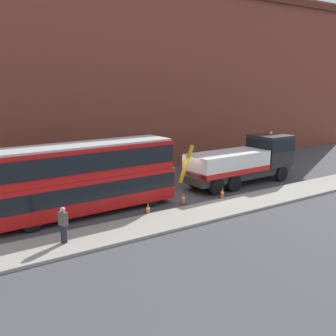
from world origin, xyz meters
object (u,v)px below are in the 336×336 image
(pedestrian_onlooker, at_px, (63,225))
(traffic_cone_near_truck, at_px, (222,193))
(traffic_cone_midway, at_px, (183,199))
(double_decker_bus, at_px, (83,176))
(recovery_tow_truck, at_px, (245,160))
(traffic_cone_near_bus, at_px, (148,209))

(pedestrian_onlooker, bearing_deg, traffic_cone_near_truck, -13.71)
(traffic_cone_midway, bearing_deg, double_decker_bus, 164.56)
(recovery_tow_truck, relative_size, double_decker_bus, 0.92)
(traffic_cone_near_truck, bearing_deg, traffic_cone_midway, 171.68)
(traffic_cone_near_bus, bearing_deg, pedestrian_onlooker, -163.93)
(double_decker_bus, bearing_deg, traffic_cone_midway, -17.22)
(recovery_tow_truck, bearing_deg, traffic_cone_near_bus, -168.90)
(double_decker_bus, bearing_deg, traffic_cone_near_truck, -14.93)
(recovery_tow_truck, distance_m, pedestrian_onlooker, 15.54)
(traffic_cone_midway, distance_m, traffic_cone_near_truck, 2.86)
(traffic_cone_near_truck, bearing_deg, double_decker_bus, 166.85)
(pedestrian_onlooker, height_order, traffic_cone_midway, pedestrian_onlooker)
(double_decker_bus, height_order, traffic_cone_near_truck, double_decker_bus)
(pedestrian_onlooker, bearing_deg, recovery_tow_truck, -8.51)
(traffic_cone_near_truck, bearing_deg, recovery_tow_truck, 27.42)
(traffic_cone_near_bus, height_order, traffic_cone_near_truck, same)
(pedestrian_onlooker, bearing_deg, traffic_cone_near_bus, -6.48)
(double_decker_bus, bearing_deg, recovery_tow_truck, -1.72)
(pedestrian_onlooker, bearing_deg, traffic_cone_midway, -8.07)
(traffic_cone_midway, height_order, traffic_cone_near_truck, same)
(recovery_tow_truck, bearing_deg, traffic_cone_midway, -168.29)
(pedestrian_onlooker, bearing_deg, double_decker_bus, 33.84)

